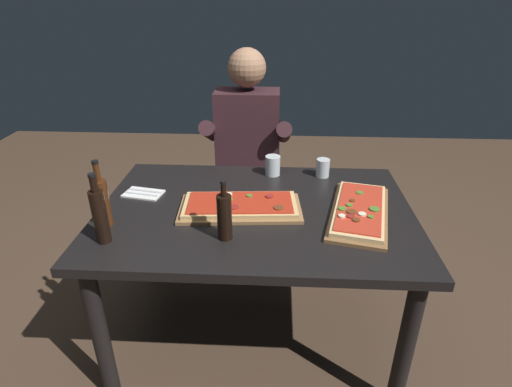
% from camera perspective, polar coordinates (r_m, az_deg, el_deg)
% --- Properties ---
extents(ground_plane, '(6.40, 6.40, 0.00)m').
position_cam_1_polar(ground_plane, '(2.28, -0.07, -18.58)').
color(ground_plane, '#4C3828').
extents(dining_table, '(1.40, 0.96, 0.74)m').
position_cam_1_polar(dining_table, '(1.88, -0.08, -4.64)').
color(dining_table, black).
rests_on(dining_table, ground_plane).
extents(pizza_rectangular_front, '(0.55, 0.30, 0.05)m').
position_cam_1_polar(pizza_rectangular_front, '(1.81, -2.20, -1.79)').
color(pizza_rectangular_front, olive).
rests_on(pizza_rectangular_front, dining_table).
extents(pizza_rectangular_left, '(0.35, 0.57, 0.05)m').
position_cam_1_polar(pizza_rectangular_left, '(1.83, 14.26, -2.35)').
color(pizza_rectangular_left, brown).
rests_on(pizza_rectangular_left, dining_table).
extents(wine_bottle_dark, '(0.06, 0.06, 0.29)m').
position_cam_1_polar(wine_bottle_dark, '(1.77, -20.69, -0.97)').
color(wine_bottle_dark, '#47230F').
rests_on(wine_bottle_dark, dining_table).
extents(oil_bottle_amber, '(0.06, 0.06, 0.25)m').
position_cam_1_polar(oil_bottle_amber, '(1.58, -4.43, -3.16)').
color(oil_bottle_amber, black).
rests_on(oil_bottle_amber, dining_table).
extents(vinegar_bottle_green, '(0.06, 0.06, 0.29)m').
position_cam_1_polar(vinegar_bottle_green, '(1.65, -21.02, -2.77)').
color(vinegar_bottle_green, black).
rests_on(vinegar_bottle_green, dining_table).
extents(tumbler_near_camera, '(0.07, 0.07, 0.09)m').
position_cam_1_polar(tumbler_near_camera, '(2.16, 9.31, 3.41)').
color(tumbler_near_camera, silver).
rests_on(tumbler_near_camera, dining_table).
extents(tumbler_far_side, '(0.08, 0.08, 0.10)m').
position_cam_1_polar(tumbler_far_side, '(2.15, 2.35, 3.93)').
color(tumbler_far_side, silver).
rests_on(tumbler_far_side, dining_table).
extents(napkin_cutlery_set, '(0.20, 0.14, 0.01)m').
position_cam_1_polar(napkin_cutlery_set, '(2.03, -15.46, -0.00)').
color(napkin_cutlery_set, white).
rests_on(napkin_cutlery_set, dining_table).
extents(diner_chair, '(0.44, 0.44, 0.87)m').
position_cam_1_polar(diner_chair, '(2.71, -1.01, 2.01)').
color(diner_chair, black).
rests_on(diner_chair, ground_plane).
extents(seated_diner, '(0.53, 0.41, 1.33)m').
position_cam_1_polar(seated_diner, '(2.50, -1.25, 6.17)').
color(seated_diner, '#23232D').
rests_on(seated_diner, ground_plane).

